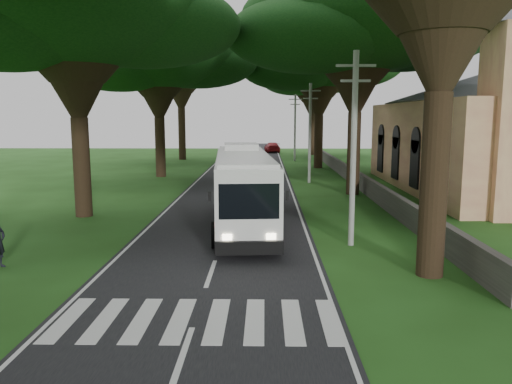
{
  "coord_description": "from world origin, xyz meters",
  "views": [
    {
      "loc": [
        1.85,
        -14.56,
        5.39
      ],
      "look_at": [
        1.49,
        6.4,
        2.2
      ],
      "focal_mm": 35.0,
      "sensor_mm": 36.0,
      "label": 1
    }
  ],
  "objects_px": {
    "church": "(489,123)",
    "coach_bus": "(243,187)",
    "distant_car_a": "(240,157)",
    "pole_mid": "(310,131)",
    "distant_car_b": "(233,152)",
    "pole_far": "(295,126)",
    "distant_car_c": "(272,147)",
    "pole_near": "(354,146)"
  },
  "relations": [
    {
      "from": "church",
      "to": "coach_bus",
      "type": "relative_size",
      "value": 1.93
    },
    {
      "from": "distant_car_a",
      "to": "church",
      "type": "bearing_deg",
      "value": 129.39
    },
    {
      "from": "pole_mid",
      "to": "distant_car_b",
      "type": "xyz_separation_m",
      "value": [
        -7.89,
        27.03,
        -3.52
      ]
    },
    {
      "from": "pole_far",
      "to": "distant_car_c",
      "type": "xyz_separation_m",
      "value": [
        -2.5,
        14.9,
        -3.42
      ]
    },
    {
      "from": "pole_far",
      "to": "distant_car_c",
      "type": "relative_size",
      "value": 1.58
    },
    {
      "from": "church",
      "to": "pole_near",
      "type": "xyz_separation_m",
      "value": [
        -12.36,
        -15.55,
        -0.73
      ]
    },
    {
      "from": "pole_mid",
      "to": "distant_car_a",
      "type": "distance_m",
      "value": 18.63
    },
    {
      "from": "pole_near",
      "to": "pole_far",
      "type": "height_order",
      "value": "same"
    },
    {
      "from": "pole_mid",
      "to": "church",
      "type": "bearing_deg",
      "value": -19.81
    },
    {
      "from": "church",
      "to": "pole_far",
      "type": "distance_m",
      "value": 27.41
    },
    {
      "from": "pole_far",
      "to": "coach_bus",
      "type": "relative_size",
      "value": 0.64
    },
    {
      "from": "coach_bus",
      "to": "distant_car_c",
      "type": "xyz_separation_m",
      "value": [
        2.2,
        51.29,
        -1.18
      ]
    },
    {
      "from": "pole_far",
      "to": "distant_car_a",
      "type": "distance_m",
      "value": 7.89
    },
    {
      "from": "distant_car_b",
      "to": "distant_car_c",
      "type": "bearing_deg",
      "value": 70.26
    },
    {
      "from": "distant_car_a",
      "to": "pole_near",
      "type": "bearing_deg",
      "value": 98.16
    },
    {
      "from": "pole_near",
      "to": "distant_car_a",
      "type": "height_order",
      "value": "pole_near"
    },
    {
      "from": "pole_far",
      "to": "distant_car_a",
      "type": "xyz_separation_m",
      "value": [
        -6.48,
        -2.88,
        -3.46
      ]
    },
    {
      "from": "coach_bus",
      "to": "pole_mid",
      "type": "bearing_deg",
      "value": 69.46
    },
    {
      "from": "distant_car_b",
      "to": "pole_mid",
      "type": "bearing_deg",
      "value": -59.03
    },
    {
      "from": "church",
      "to": "pole_far",
      "type": "bearing_deg",
      "value": 116.82
    },
    {
      "from": "pole_far",
      "to": "distant_car_b",
      "type": "relative_size",
      "value": 2.1
    },
    {
      "from": "church",
      "to": "distant_car_a",
      "type": "bearing_deg",
      "value": 131.14
    },
    {
      "from": "coach_bus",
      "to": "distant_car_a",
      "type": "height_order",
      "value": "coach_bus"
    },
    {
      "from": "pole_far",
      "to": "coach_bus",
      "type": "distance_m",
      "value": 36.76
    },
    {
      "from": "pole_near",
      "to": "distant_car_a",
      "type": "relative_size",
      "value": 1.98
    },
    {
      "from": "distant_car_a",
      "to": "distant_car_b",
      "type": "relative_size",
      "value": 1.06
    },
    {
      "from": "church",
      "to": "distant_car_a",
      "type": "distance_m",
      "value": 28.95
    },
    {
      "from": "pole_mid",
      "to": "coach_bus",
      "type": "xyz_separation_m",
      "value": [
        -4.7,
        -16.39,
        -2.23
      ]
    },
    {
      "from": "distant_car_a",
      "to": "distant_car_b",
      "type": "xyz_separation_m",
      "value": [
        -1.41,
        9.91,
        -0.06
      ]
    },
    {
      "from": "pole_mid",
      "to": "coach_bus",
      "type": "relative_size",
      "value": 0.64
    },
    {
      "from": "coach_bus",
      "to": "distant_car_a",
      "type": "distance_m",
      "value": 33.58
    },
    {
      "from": "pole_near",
      "to": "distant_car_b",
      "type": "relative_size",
      "value": 2.1
    },
    {
      "from": "pole_mid",
      "to": "coach_bus",
      "type": "bearing_deg",
      "value": -106.02
    },
    {
      "from": "pole_mid",
      "to": "pole_near",
      "type": "bearing_deg",
      "value": -90.0
    },
    {
      "from": "church",
      "to": "distant_car_c",
      "type": "distance_m",
      "value": 42.27
    },
    {
      "from": "pole_mid",
      "to": "coach_bus",
      "type": "height_order",
      "value": "pole_mid"
    },
    {
      "from": "coach_bus",
      "to": "distant_car_a",
      "type": "bearing_deg",
      "value": 88.51
    },
    {
      "from": "distant_car_b",
      "to": "distant_car_c",
      "type": "height_order",
      "value": "distant_car_c"
    },
    {
      "from": "pole_far",
      "to": "pole_near",
      "type": "bearing_deg",
      "value": -90.0
    },
    {
      "from": "pole_mid",
      "to": "distant_car_c",
      "type": "distance_m",
      "value": 35.15
    },
    {
      "from": "pole_near",
      "to": "distant_car_c",
      "type": "bearing_deg",
      "value": 92.61
    },
    {
      "from": "church",
      "to": "pole_mid",
      "type": "height_order",
      "value": "church"
    }
  ]
}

